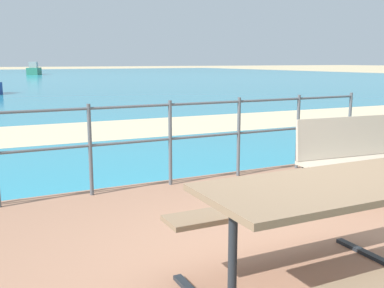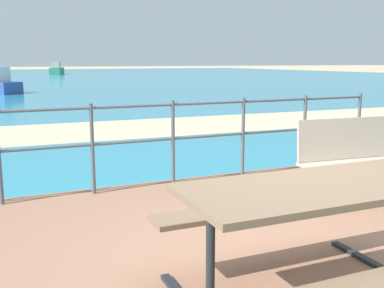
% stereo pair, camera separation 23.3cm
% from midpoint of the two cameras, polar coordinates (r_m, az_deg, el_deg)
% --- Properties ---
extents(ground_plane, '(240.00, 240.00, 0.00)m').
position_cam_midpoint_polar(ground_plane, '(3.73, 10.99, -14.70)').
color(ground_plane, tan).
extents(patio_paving, '(6.40, 5.20, 0.06)m').
position_cam_midpoint_polar(patio_paving, '(3.72, 11.01, -14.28)').
color(patio_paving, '#996B51').
rests_on(patio_paving, ground).
extents(beach_strip, '(54.06, 4.55, 0.01)m').
position_cam_midpoint_polar(beach_strip, '(10.52, -14.87, 1.52)').
color(beach_strip, beige).
rests_on(beach_strip, ground).
extents(picnic_table, '(1.76, 1.51, 0.80)m').
position_cam_midpoint_polar(picnic_table, '(2.89, 15.79, -8.14)').
color(picnic_table, '#7A6047').
rests_on(picnic_table, patio_paving).
extents(park_bench, '(1.70, 0.55, 0.90)m').
position_cam_midpoint_polar(park_bench, '(5.40, 19.63, -0.67)').
color(park_bench, tan).
rests_on(park_bench, patio_paving).
extents(railing_fence, '(5.94, 0.04, 1.04)m').
position_cam_midpoint_polar(railing_fence, '(5.52, -3.97, 1.33)').
color(railing_fence, '#4C5156').
rests_on(railing_fence, patio_paving).
extents(boat_near, '(2.11, 4.21, 1.43)m').
position_cam_midpoint_polar(boat_near, '(54.84, -19.30, 8.74)').
color(boat_near, '#338466').
rests_on(boat_near, sea_water).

